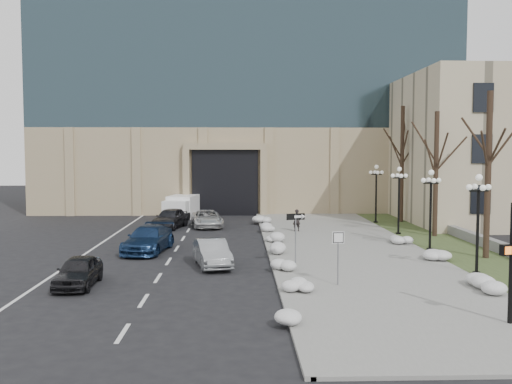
% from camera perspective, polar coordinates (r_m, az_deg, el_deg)
% --- Properties ---
extents(ground, '(160.00, 160.00, 0.00)m').
position_cam_1_polar(ground, '(20.91, 6.14, -12.02)').
color(ground, black).
rests_on(ground, ground).
extents(sidewalk, '(9.00, 40.00, 0.12)m').
position_cam_1_polar(sidewalk, '(34.95, 8.67, -5.44)').
color(sidewalk, gray).
rests_on(sidewalk, ground).
extents(curb, '(0.30, 40.00, 0.14)m').
position_cam_1_polar(curb, '(34.42, 1.25, -5.52)').
color(curb, gray).
rests_on(curb, ground).
extents(grass_strip, '(4.00, 40.00, 0.10)m').
position_cam_1_polar(grass_strip, '(36.69, 18.74, -5.17)').
color(grass_strip, '#384623').
rests_on(grass_strip, ground).
extents(stone_wall, '(0.50, 30.00, 0.70)m').
position_cam_1_polar(stone_wall, '(39.21, 20.47, -4.19)').
color(stone_wall, gray).
rests_on(stone_wall, ground).
extents(office_tower, '(40.00, 24.70, 36.00)m').
position_cam_1_polar(office_tower, '(64.75, -1.09, 15.34)').
color(office_tower, tan).
rests_on(office_tower, ground).
extents(car_a, '(1.60, 3.85, 1.30)m').
position_cam_1_polar(car_a, '(25.86, -17.35, -7.59)').
color(car_a, black).
rests_on(car_a, ground).
extents(car_b, '(2.29, 4.35, 1.36)m').
position_cam_1_polar(car_b, '(28.98, -4.42, -6.11)').
color(car_b, '#989B9F').
rests_on(car_b, ground).
extents(car_c, '(2.80, 5.43, 1.50)m').
position_cam_1_polar(car_c, '(33.59, -10.71, -4.65)').
color(car_c, navy).
rests_on(car_c, ground).
extents(car_d, '(2.83, 4.99, 1.31)m').
position_cam_1_polar(car_d, '(44.03, -4.93, -2.68)').
color(car_d, silver).
rests_on(car_d, ground).
extents(car_e, '(2.79, 4.81, 1.54)m').
position_cam_1_polar(car_e, '(43.77, -8.57, -2.60)').
color(car_e, '#2B2B2F').
rests_on(car_e, ground).
extents(pedestrian, '(0.65, 0.51, 1.58)m').
position_cam_1_polar(pedestrian, '(40.86, 4.07, -2.83)').
color(pedestrian, black).
rests_on(pedestrian, sidewalk).
extents(box_truck, '(3.19, 6.46, 1.96)m').
position_cam_1_polar(box_truck, '(50.87, -7.24, -1.46)').
color(box_truck, white).
rests_on(box_truck, ground).
extents(one_way_sign, '(1.01, 0.38, 2.70)m').
position_cam_1_polar(one_way_sign, '(28.71, 4.30, -3.08)').
color(one_way_sign, slate).
rests_on(one_way_sign, ground).
extents(keep_sign, '(0.52, 0.10, 2.41)m').
position_cam_1_polar(keep_sign, '(24.49, 8.22, -5.42)').
color(keep_sign, slate).
rests_on(keep_sign, ground).
extents(traffic_signal, '(0.71, 0.93, 4.12)m').
position_cam_1_polar(traffic_signal, '(20.63, 24.12, -6.73)').
color(traffic_signal, black).
rests_on(traffic_signal, ground).
extents(snow_clump_a, '(1.10, 1.60, 0.36)m').
position_cam_1_polar(snow_clump_a, '(19.06, 4.44, -12.67)').
color(snow_clump_a, silver).
rests_on(snow_clump_a, sidewalk).
extents(snow_clump_b, '(1.10, 1.60, 0.36)m').
position_cam_1_polar(snow_clump_b, '(23.54, 4.42, -9.43)').
color(snow_clump_b, silver).
rests_on(snow_clump_b, sidewalk).
extents(snow_clump_c, '(1.10, 1.60, 0.36)m').
position_cam_1_polar(snow_clump_c, '(27.49, 2.94, -7.47)').
color(snow_clump_c, silver).
rests_on(snow_clump_c, sidewalk).
extents(snow_clump_d, '(1.10, 1.60, 0.36)m').
position_cam_1_polar(snow_clump_d, '(31.63, 2.07, -5.95)').
color(snow_clump_d, silver).
rests_on(snow_clump_d, sidewalk).
extents(snow_clump_e, '(1.10, 1.60, 0.36)m').
position_cam_1_polar(snow_clump_e, '(35.98, 2.06, -4.74)').
color(snow_clump_e, silver).
rests_on(snow_clump_e, sidewalk).
extents(snow_clump_f, '(1.10, 1.60, 0.36)m').
position_cam_1_polar(snow_clump_f, '(41.01, 0.94, -3.66)').
color(snow_clump_f, silver).
rests_on(snow_clump_f, sidewalk).
extents(snow_clump_g, '(1.10, 1.60, 0.36)m').
position_cam_1_polar(snow_clump_g, '(45.74, 0.69, -2.86)').
color(snow_clump_g, silver).
rests_on(snow_clump_g, sidewalk).
extents(snow_clump_h, '(1.10, 1.60, 0.36)m').
position_cam_1_polar(snow_clump_h, '(26.15, 21.58, -8.34)').
color(snow_clump_h, silver).
rests_on(snow_clump_h, sidewalk).
extents(snow_clump_i, '(1.10, 1.60, 0.36)m').
position_cam_1_polar(snow_clump_i, '(31.55, 17.26, -6.15)').
color(snow_clump_i, silver).
rests_on(snow_clump_i, sidewalk).
extents(snow_clump_j, '(1.10, 1.60, 0.36)m').
position_cam_1_polar(snow_clump_j, '(36.73, 14.38, -4.68)').
color(snow_clump_j, silver).
rests_on(snow_clump_j, sidewalk).
extents(snow_clump_k, '(1.10, 1.60, 0.36)m').
position_cam_1_polar(snow_clump_k, '(24.68, 23.03, -9.11)').
color(snow_clump_k, silver).
rests_on(snow_clump_k, sidewalk).
extents(lamppost_a, '(1.18, 1.18, 4.76)m').
position_cam_1_polar(lamppost_a, '(28.31, 21.33, -1.73)').
color(lamppost_a, black).
rests_on(lamppost_a, ground).
extents(lamppost_b, '(1.18, 1.18, 4.76)m').
position_cam_1_polar(lamppost_b, '(34.36, 17.08, -0.67)').
color(lamppost_b, black).
rests_on(lamppost_b, ground).
extents(lamppost_c, '(1.18, 1.18, 4.76)m').
position_cam_1_polar(lamppost_c, '(40.55, 14.11, 0.07)').
color(lamppost_c, black).
rests_on(lamppost_c, ground).
extents(lamppost_d, '(1.18, 1.18, 4.76)m').
position_cam_1_polar(lamppost_d, '(46.82, 11.93, 0.62)').
color(lamppost_d, black).
rests_on(lamppost_d, ground).
extents(tree_near, '(3.20, 3.20, 9.00)m').
position_cam_1_polar(tree_near, '(32.73, 22.25, 3.82)').
color(tree_near, black).
rests_on(tree_near, ground).
extents(tree_mid, '(3.20, 3.20, 8.50)m').
position_cam_1_polar(tree_mid, '(40.17, 17.58, 3.44)').
color(tree_mid, black).
rests_on(tree_mid, ground).
extents(tree_far, '(3.20, 3.20, 9.50)m').
position_cam_1_polar(tree_far, '(47.80, 14.41, 4.34)').
color(tree_far, black).
rests_on(tree_far, ground).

